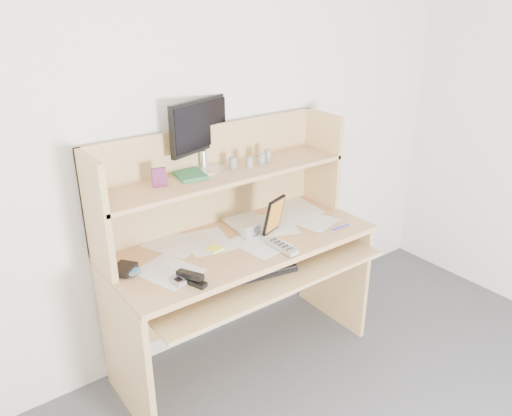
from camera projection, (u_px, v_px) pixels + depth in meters
back_wall at (206, 133)px, 2.61m from camera, size 3.60×0.04×2.50m
desk at (234, 244)px, 2.66m from camera, size 1.40×0.70×1.30m
paper_clutter at (242, 240)px, 2.58m from camera, size 1.32×0.54×0.01m
keyboard at (250, 271)px, 2.46m from camera, size 0.47×0.25×0.03m
tv_remote at (281, 247)px, 2.48m from camera, size 0.06×0.20×0.02m
flip_phone at (177, 280)px, 2.19m from camera, size 0.05×0.09×0.02m
stapler at (191, 278)px, 2.19m from camera, size 0.09×0.15×0.05m
wallet at (124, 269)px, 2.27m from camera, size 0.14×0.14×0.03m
sticky_note_pad at (214, 249)px, 2.49m from camera, size 0.08×0.08×0.01m
digital_camera at (250, 230)px, 2.61m from camera, size 0.11×0.06×0.06m
game_case at (274, 215)px, 2.62m from camera, size 0.14×0.06×0.20m
blue_pen at (341, 227)px, 2.71m from camera, size 0.12×0.01×0.01m
card_box at (159, 177)px, 2.35m from camera, size 0.07×0.04×0.09m
shelf_book at (189, 175)px, 2.50m from camera, size 0.16×0.20×0.02m
chip_stack_a at (233, 163)px, 2.60m from camera, size 0.05×0.05×0.06m
chip_stack_b at (250, 162)px, 2.61m from camera, size 0.05×0.05×0.06m
chip_stack_c at (261, 159)px, 2.68m from camera, size 0.05×0.05×0.06m
chip_stack_d at (268, 156)px, 2.71m from camera, size 0.04×0.04×0.06m
monitor at (201, 133)px, 2.53m from camera, size 0.41×0.21×0.36m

